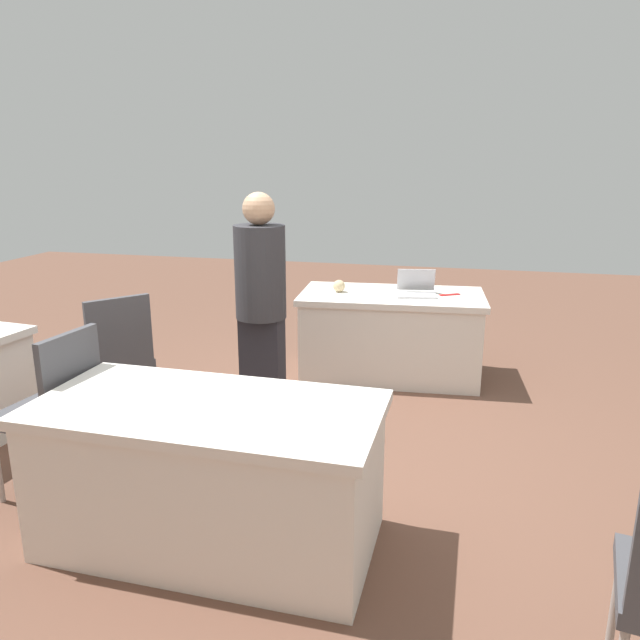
% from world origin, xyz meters
% --- Properties ---
extents(ground_plane, '(14.40, 14.40, 0.00)m').
position_xyz_m(ground_plane, '(0.00, 0.00, 0.00)').
color(ground_plane, brown).
extents(table_foreground, '(1.58, 0.92, 0.72)m').
position_xyz_m(table_foreground, '(-0.39, -1.69, 0.36)').
color(table_foreground, silver).
rests_on(table_foreground, ground).
extents(table_mid_left, '(1.64, 0.83, 0.72)m').
position_xyz_m(table_mid_left, '(0.16, 0.87, 0.36)').
color(table_mid_left, silver).
rests_on(table_mid_left, ground).
extents(chair_tucked_left, '(0.62, 0.62, 0.97)m').
position_xyz_m(chair_tucked_left, '(1.27, -0.13, 0.56)').
color(chair_tucked_left, '#9E9993').
rests_on(chair_tucked_left, ground).
extents(chair_tucked_right, '(0.49, 0.49, 0.95)m').
position_xyz_m(chair_tucked_right, '(1.14, 0.66, 0.54)').
color(chair_tucked_right, '#9E9993').
rests_on(chair_tucked_right, ground).
extents(person_presenter, '(0.34, 0.34, 1.62)m').
position_xyz_m(person_presenter, '(0.35, -0.47, 0.90)').
color(person_presenter, '#26262D').
rests_on(person_presenter, ground).
extents(laptop_silver, '(0.36, 0.34, 0.21)m').
position_xyz_m(laptop_silver, '(-0.59, -1.68, 0.76)').
color(laptop_silver, silver).
rests_on(laptop_silver, table_foreground).
extents(yarn_ball, '(0.10, 0.10, 0.10)m').
position_xyz_m(yarn_ball, '(0.06, -1.65, 0.77)').
color(yarn_ball, beige).
rests_on(yarn_ball, table_foreground).
extents(scissors_red, '(0.17, 0.13, 0.01)m').
position_xyz_m(scissors_red, '(-0.86, -1.74, 0.73)').
color(scissors_red, red).
rests_on(scissors_red, table_foreground).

